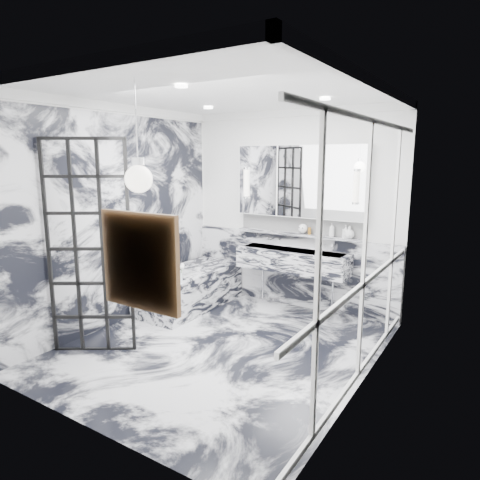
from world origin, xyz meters
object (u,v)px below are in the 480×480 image
Objects in this scene: trough_sink at (293,260)px; bathtub at (190,288)px; crittall_door at (89,249)px; mirror_cabinet at (300,181)px.

trough_sink is 1.55m from bathtub.
crittall_door is at bearing -89.85° from bathtub.
bathtub is at bearing -153.52° from trough_sink.
mirror_cabinet is (-0.00, 0.17, 1.09)m from trough_sink.
trough_sink is 0.84× the size of mirror_cabinet.
mirror_cabinet is 2.20m from bathtub.
crittall_door is 2.74m from trough_sink.
crittall_door reaches higher than bathtub.
mirror_cabinet is at bearing 90.00° from trough_sink.
mirror_cabinet reaches higher than bathtub.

